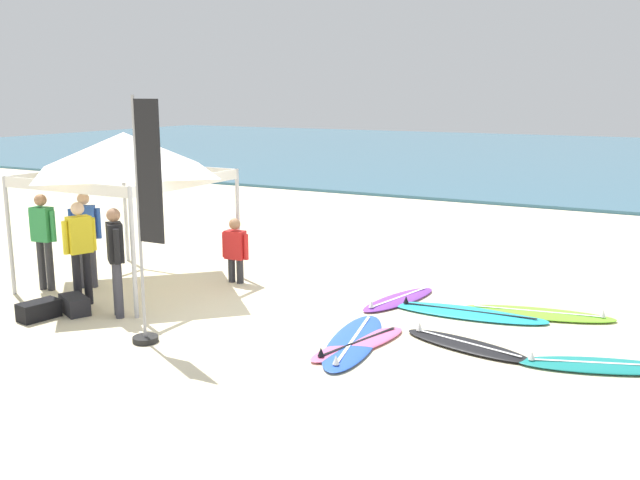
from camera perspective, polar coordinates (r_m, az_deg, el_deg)
The scene contains 18 objects.
ground_plane at distance 11.08m, azimuth -5.93°, elevation -6.23°, with size 80.00×80.00×0.00m, color beige.
sea at distance 40.11m, azimuth 19.65°, elevation 6.39°, with size 80.00×36.00×0.10m, color #386B84.
canopy_tent at distance 12.83m, azimuth -15.55°, elevation 6.79°, with size 2.90×2.90×2.75m.
surfboard_teal at distance 9.74m, azimuth 21.64°, elevation -9.41°, with size 2.12×1.22×0.19m.
surfboard_purple at distance 11.88m, azimuth 6.38°, elevation -4.80°, with size 0.92×1.90×0.19m.
surfboard_black at distance 9.96m, azimuth 11.73°, elevation -8.31°, with size 1.96×0.93×0.19m.
surfboard_lime at distance 11.60m, azimuth 17.27°, elevation -5.70°, with size 2.38×1.05×0.19m.
surfboard_pink at distance 9.81m, azimuth 3.11°, elevation -8.39°, with size 0.97×1.92×0.19m.
surfboard_cyan at distance 11.36m, azimuth 11.84°, elevation -5.77°, with size 2.51×0.86×0.19m.
surfboard_blue at distance 9.90m, azimuth 2.72°, elevation -8.19°, with size 1.12×2.44×0.19m.
person_black at distance 11.25m, azimuth -16.20°, elevation -1.14°, with size 0.44×0.40×1.71m.
person_blue at distance 13.09m, azimuth -18.45°, elevation 0.52°, with size 0.46×0.39×1.71m.
person_yellow at distance 12.03m, azimuth -18.85°, elevation -0.48°, with size 0.34×0.52×1.71m.
person_green at distance 13.19m, azimuth -21.49°, elevation 0.38°, with size 0.55×0.26×1.71m.
person_red at distance 12.90m, azimuth -6.87°, elevation -0.62°, with size 0.55×0.23×1.20m.
banner_flag at distance 9.78m, azimuth -13.89°, elevation 0.57°, with size 0.60×0.36×3.40m.
gear_bag_near_tent at distance 11.73m, azimuth -21.81°, elevation -5.30°, with size 0.60×0.32×0.28m, color black.
gear_bag_by_pole at distance 11.83m, azimuth -19.24°, elevation -4.96°, with size 0.60×0.32×0.28m, color #232328.
Camera 1 is at (5.94, -8.69, 3.44)m, focal length 39.54 mm.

